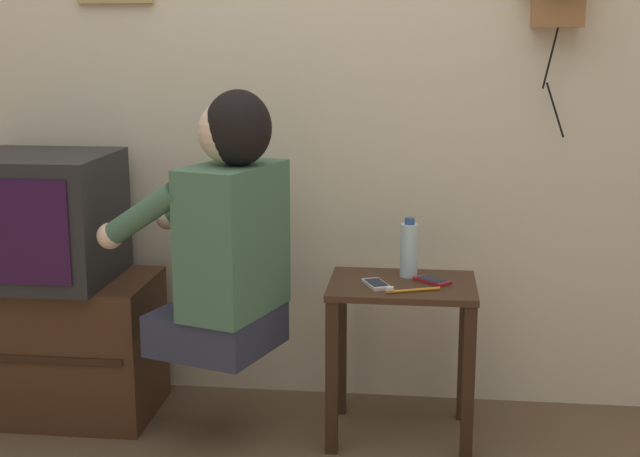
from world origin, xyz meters
name	(u,v)px	position (x,y,z in m)	size (l,w,h in m)	color
wall_back	(312,62)	(0.00, 1.02, 1.27)	(6.80, 0.05, 2.55)	beige
side_table	(402,321)	(0.35, 0.65, 0.42)	(0.50, 0.37, 0.55)	#382316
person	(226,231)	(-0.22, 0.52, 0.74)	(0.61, 0.53, 0.87)	#2D3347
tv_stand	(52,345)	(-0.93, 0.70, 0.26)	(0.76, 0.43, 0.51)	#422819
television	(35,218)	(-0.95, 0.68, 0.74)	(0.54, 0.48, 0.45)	#232326
cell_phone_held	(376,284)	(0.27, 0.60, 0.56)	(0.10, 0.14, 0.01)	silver
cell_phone_spare	(432,280)	(0.45, 0.67, 0.56)	(0.13, 0.13, 0.01)	maroon
water_bottle	(409,249)	(0.37, 0.73, 0.65)	(0.06, 0.06, 0.21)	silver
toothbrush	(409,290)	(0.38, 0.54, 0.56)	(0.18, 0.08, 0.02)	orange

